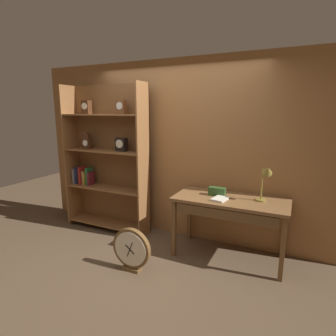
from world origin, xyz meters
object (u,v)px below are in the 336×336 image
(bookshelf, at_px, (105,161))
(round_clock_large, at_px, (131,249))
(toolbox_small, at_px, (217,191))
(open_repair_manual, at_px, (220,199))
(desk_lamp, at_px, (266,177))
(workbench, at_px, (230,206))

(bookshelf, bearing_deg, round_clock_large, -40.89)
(toolbox_small, xyz_separation_m, open_repair_manual, (0.08, -0.16, -0.04))
(desk_lamp, bearing_deg, round_clock_large, -148.20)
(bookshelf, bearing_deg, workbench, -3.47)
(open_repair_manual, relative_size, round_clock_large, 0.41)
(desk_lamp, bearing_deg, open_repair_manual, -163.63)
(workbench, distance_m, toolbox_small, 0.25)
(toolbox_small, bearing_deg, desk_lamp, -1.35)
(toolbox_small, height_order, open_repair_manual, toolbox_small)
(toolbox_small, bearing_deg, round_clock_large, -132.07)
(desk_lamp, distance_m, open_repair_manual, 0.60)
(bookshelf, distance_m, toolbox_small, 1.84)
(toolbox_small, bearing_deg, bookshelf, 178.41)
(workbench, distance_m, open_repair_manual, 0.17)
(workbench, relative_size, desk_lamp, 2.97)
(bookshelf, distance_m, open_repair_manual, 1.94)
(desk_lamp, distance_m, toolbox_small, 0.64)
(workbench, bearing_deg, desk_lamp, 8.27)
(bookshelf, relative_size, round_clock_large, 4.28)
(bookshelf, xyz_separation_m, round_clock_large, (1.05, -0.91, -0.84))
(open_repair_manual, bearing_deg, desk_lamp, 27.32)
(open_repair_manual, distance_m, round_clock_large, 1.23)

